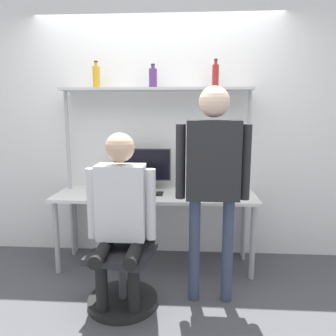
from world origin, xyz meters
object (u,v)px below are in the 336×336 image
(person_seated, at_px, (120,207))
(office_chair, at_px, (124,270))
(laptop, at_px, (134,187))
(cell_phone, at_px, (159,194))
(bottle_amber, at_px, (96,77))
(bottle_purple, at_px, (153,78))
(bottle_red, at_px, (215,76))
(person_standing, at_px, (213,168))
(monitor, at_px, (142,167))

(person_seated, bearing_deg, office_chair, 80.65)
(laptop, distance_m, person_seated, 0.71)
(cell_phone, distance_m, bottle_amber, 1.31)
(laptop, height_order, person_seated, person_seated)
(cell_phone, xyz_separation_m, bottle_amber, (-0.64, 0.18, 1.13))
(bottle_purple, height_order, bottle_amber, bottle_amber)
(bottle_red, bearing_deg, laptop, -167.31)
(person_standing, relative_size, bottle_purple, 7.54)
(person_standing, bearing_deg, bottle_red, 85.41)
(person_seated, relative_size, bottle_red, 5.13)
(cell_phone, distance_m, person_standing, 0.84)
(laptop, distance_m, person_standing, 0.98)
(cell_phone, xyz_separation_m, person_seated, (-0.24, -0.71, 0.07))
(cell_phone, distance_m, person_seated, 0.75)
(cell_phone, relative_size, office_chair, 0.16)
(monitor, relative_size, office_chair, 0.64)
(laptop, bearing_deg, office_chair, -87.98)
(cell_phone, distance_m, bottle_purple, 1.13)
(laptop, height_order, office_chair, laptop)
(person_seated, relative_size, person_standing, 0.80)
(laptop, height_order, bottle_purple, bottle_purple)
(bottle_purple, bearing_deg, person_standing, -54.70)
(laptop, relative_size, bottle_amber, 1.37)
(office_chair, bearing_deg, person_standing, 6.24)
(monitor, distance_m, laptop, 0.25)
(bottle_red, height_order, bottle_amber, bottle_red)
(bottle_amber, bearing_deg, cell_phone, -15.84)
(monitor, bearing_deg, office_chair, -92.36)
(bottle_purple, bearing_deg, office_chair, -100.39)
(bottle_purple, bearing_deg, cell_phone, -67.64)
(person_seated, xyz_separation_m, bottle_purple, (0.16, 0.89, 1.04))
(person_seated, xyz_separation_m, bottle_amber, (-0.40, 0.89, 1.06))
(monitor, distance_m, person_seated, 0.91)
(laptop, height_order, bottle_red, bottle_red)
(person_seated, height_order, bottle_red, bottle_red)
(bottle_red, bearing_deg, person_seated, -130.75)
(monitor, height_order, office_chair, monitor)
(monitor, relative_size, laptop, 1.63)
(office_chair, relative_size, bottle_red, 3.39)
(monitor, height_order, cell_phone, monitor)
(office_chair, xyz_separation_m, person_standing, (0.70, 0.08, 0.83))
(monitor, relative_size, person_standing, 0.34)
(bottle_red, bearing_deg, bottle_amber, 180.00)
(office_chair, distance_m, bottle_amber, 1.85)
(cell_phone, relative_size, bottle_amber, 0.58)
(office_chair, relative_size, bottle_amber, 3.50)
(bottle_red, bearing_deg, person_standing, -94.59)
(cell_phone, relative_size, person_seated, 0.11)
(monitor, bearing_deg, person_seated, -92.73)
(bottle_purple, height_order, bottle_red, bottle_red)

